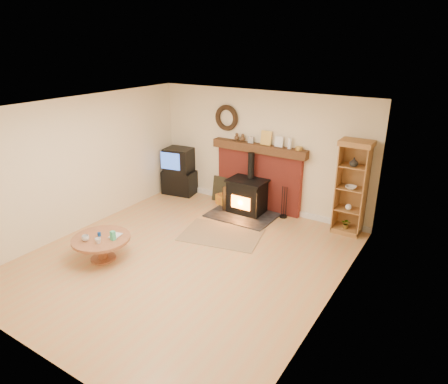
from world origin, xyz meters
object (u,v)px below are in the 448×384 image
Objects in this scene: tv_unit at (179,172)px; coffee_table at (101,242)px; curio_cabinet at (352,188)px; wood_stove at (246,197)px.

tv_unit is 3.37m from coffee_table.
curio_cabinet is at bearing 1.18° from tv_unit.
tv_unit is 4.14m from curio_cabinet.
wood_stove is at bearing 69.85° from coffee_table.
tv_unit is at bearing 104.95° from coffee_table.
tv_unit is 0.61× the size of curio_cabinet.
tv_unit reaches higher than coffee_table.
wood_stove is at bearing -5.53° from tv_unit.
coffee_table is at bearing -110.15° from wood_stove.
curio_cabinet is (4.12, 0.09, 0.39)m from tv_unit.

